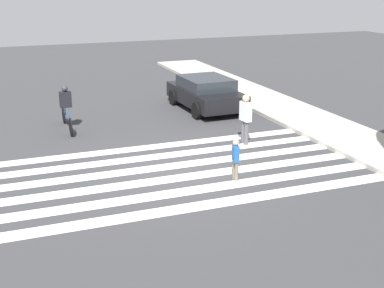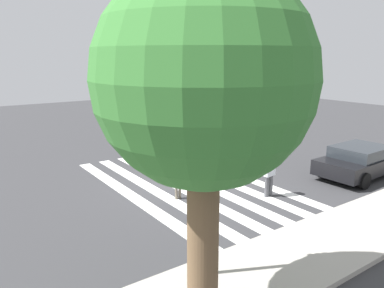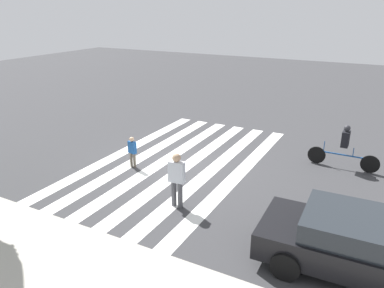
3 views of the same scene
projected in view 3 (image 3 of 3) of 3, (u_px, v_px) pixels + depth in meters
ground_plane at (177, 162)px, 13.80m from camera, size 60.00×60.00×0.00m
sidewalk_curb at (41, 253)px, 8.60m from camera, size 36.00×2.50×0.14m
crosswalk_stripes at (177, 162)px, 13.80m from camera, size 5.26×10.00×0.01m
pedestrian_adult_blue_shirt at (177, 177)px, 10.44m from camera, size 0.47×0.24×1.63m
pedestrian_adult_yellow_jacket at (132, 150)px, 13.15m from camera, size 0.34×0.21×1.13m
cyclist_mid_street at (345, 145)px, 13.02m from camera, size 2.42×0.40×1.59m
car_parked_silver_sedan at (356, 243)px, 7.93m from camera, size 4.08×2.16×1.32m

